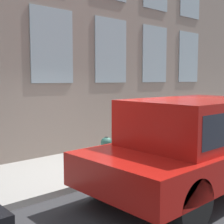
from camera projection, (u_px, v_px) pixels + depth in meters
name	position (u px, v px, depth m)	size (l,w,h in m)	color
ground_plane	(114.00, 180.00, 6.78)	(80.00, 80.00, 0.00)	#2D2D30
sidewalk	(81.00, 166.00, 7.66)	(2.43, 60.00, 0.13)	gray
fire_hydrant	(107.00, 151.00, 7.39)	(0.36, 0.46, 0.70)	#2D7260
person	(117.00, 128.00, 7.69)	(0.35, 0.23, 1.43)	#232328
parked_truck_red_near	(195.00, 138.00, 6.05)	(2.07, 4.58, 1.81)	black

